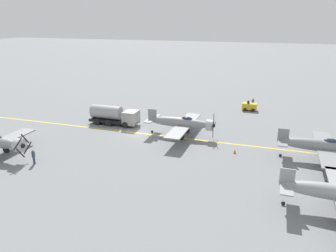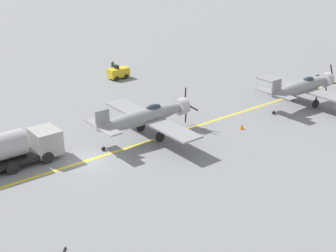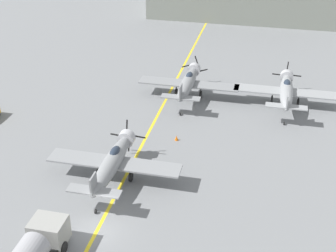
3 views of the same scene
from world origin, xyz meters
TOP-DOWN VIEW (x-y plane):
  - ground_plane at (0.00, 0.00)m, footprint 400.00×400.00m
  - taxiway_stripe at (0.00, 0.00)m, footprint 0.30×160.00m
  - airplane_mid_center at (-0.82, 6.33)m, footprint 12.00×9.98m
  - airplane_far_center at (2.47, 24.45)m, footprint 12.00×9.98m
  - fuel_tanker at (-2.71, -5.41)m, footprint 2.68×8.00m
  - tow_tractor at (-18.00, 14.28)m, footprint 1.57×2.60m
  - ground_crew_inspecting at (-20.00, 14.71)m, footprint 0.41×0.41m
  - traffic_cone at (3.19, 14.45)m, footprint 0.36×0.36m

SIDE VIEW (x-z plane):
  - ground_plane at x=0.00m, z-range 0.00..0.00m
  - taxiway_stripe at x=0.00m, z-range 0.00..0.01m
  - traffic_cone at x=3.19m, z-range 0.00..0.55m
  - tow_tractor at x=-18.00m, z-range -0.11..1.69m
  - ground_crew_inspecting at x=-20.00m, z-range 0.09..1.95m
  - fuel_tanker at x=-2.71m, z-range 0.02..3.00m
  - airplane_mid_center at x=-0.82m, z-range 0.11..3.91m
  - airplane_far_center at x=2.47m, z-range 0.15..3.87m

